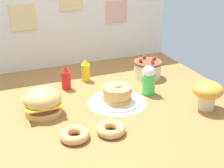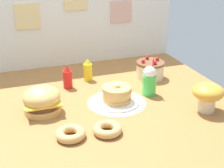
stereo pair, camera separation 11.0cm
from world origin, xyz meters
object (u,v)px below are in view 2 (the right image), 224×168
Objects in this scene: layer_cake at (150,70)px; ketchup_bottle at (68,77)px; mustard_bottle at (88,70)px; cream_soda_cup at (149,81)px; donut_chocolate at (107,129)px; pancake_stack at (117,95)px; mushroom_stool at (208,94)px; burger at (42,100)px; donut_pink_glaze at (71,134)px.

ketchup_bottle is at bearing 177.63° from layer_cake.
ketchup_bottle and mustard_bottle have the same top height.
cream_soda_cup is 1.61× the size of donut_chocolate.
mustard_bottle reaches higher than donut_chocolate.
mustard_bottle is (-0.09, 0.52, 0.03)m from pancake_stack.
mushroom_stool is at bearing -80.97° from layer_cake.
burger is 0.88× the size of cream_soda_cup.
burger reaches higher than pancake_stack.
pancake_stack is 0.45m from donut_chocolate.
mustard_bottle is at bearing 128.10° from mushroom_stool.
burger is 1.10m from layer_cake.
ketchup_bottle is 0.81m from donut_chocolate.
layer_cake is (1.05, 0.33, -0.01)m from burger.
burger is at bearing -162.46° from layer_cake.
burger is at bearing -135.78° from mustard_bottle.
donut_pink_glaze is (0.12, -0.42, -0.06)m from burger.
pancake_stack is at bearing -4.72° from burger.
donut_chocolate is at bearing -118.36° from pancake_stack.
layer_cake is 1.25× the size of ketchup_bottle.
burger is 0.58m from pancake_stack.
cream_soda_cup reaches higher than donut_chocolate.
pancake_stack is at bearing -80.05° from mustard_bottle.
donut_chocolate is 0.81m from mushroom_stool.
donut_chocolate is (-0.12, -0.91, -0.07)m from mustard_bottle.
donut_chocolate is at bearing -139.27° from cream_soda_cup.
layer_cake is 1.20m from donut_pink_glaze.
pancake_stack is 0.59m from donut_pink_glaze.
ketchup_bottle is at bearing -153.21° from mustard_bottle.
ketchup_bottle reaches higher than donut_pink_glaze.
ketchup_bottle is at bearing 149.69° from cream_soda_cup.
mustard_bottle reaches higher than layer_cake.
burger is 1.43× the size of donut_pink_glaze.
donut_pink_glaze is at bearing -179.03° from mushroom_stool.
mushroom_stool is (0.12, -0.73, 0.06)m from layer_cake.
burger is 0.58m from donut_chocolate.
mushroom_stool reaches higher than layer_cake.
layer_cake is at bearing 99.03° from mushroom_stool.
burger is at bearing 161.17° from mushroom_stool.
ketchup_bottle reaches higher than burger.
donut_pink_glaze is (-0.46, -0.37, -0.03)m from pancake_stack.
donut_pink_glaze is at bearing -112.35° from mustard_bottle.
donut_chocolate is at bearing -6.15° from donut_pink_glaze.
donut_pink_glaze is at bearing -101.03° from ketchup_bottle.
layer_cake reaches higher than pancake_stack.
pancake_stack reaches higher than donut_pink_glaze.
mushroom_stool is (0.59, -0.35, 0.07)m from pancake_stack.
mushroom_stool reaches higher than donut_chocolate.
donut_pink_glaze is (-0.93, -0.75, -0.05)m from layer_cake.
ketchup_bottle reaches higher than donut_chocolate.
mustard_bottle is 0.67× the size of cream_soda_cup.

